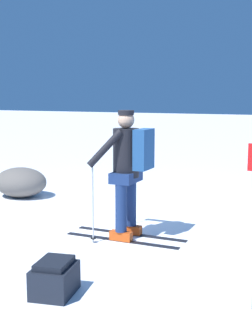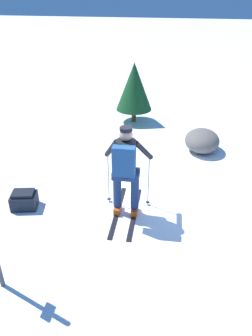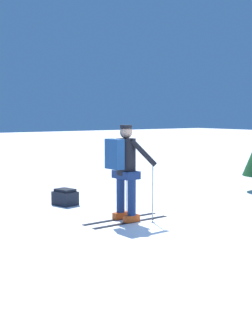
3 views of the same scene
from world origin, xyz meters
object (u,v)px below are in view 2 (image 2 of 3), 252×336
skier (126,167)px  dropped_backpack (24,200)px  rock_boulder (202,141)px  pine_tree (134,87)px

skier → dropped_backpack: (0.15, -1.95, -0.84)m
skier → rock_boulder: (-2.96, 1.44, -0.72)m
skier → rock_boulder: 3.37m
dropped_backpack → pine_tree: (-4.85, 1.35, 0.93)m
pine_tree → rock_boulder: bearing=49.4°
pine_tree → dropped_backpack: bearing=-15.6°
dropped_backpack → rock_boulder: bearing=132.5°
dropped_backpack → skier: bearing=94.3°
rock_boulder → skier: bearing=-26.0°
pine_tree → skier: bearing=7.2°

